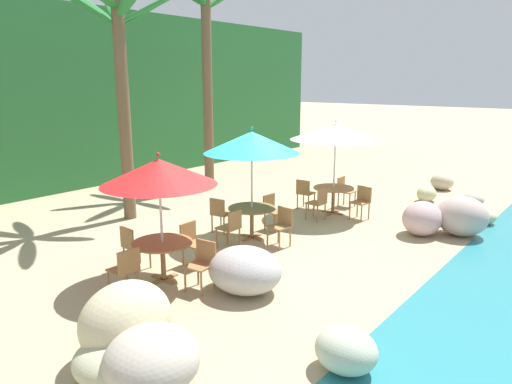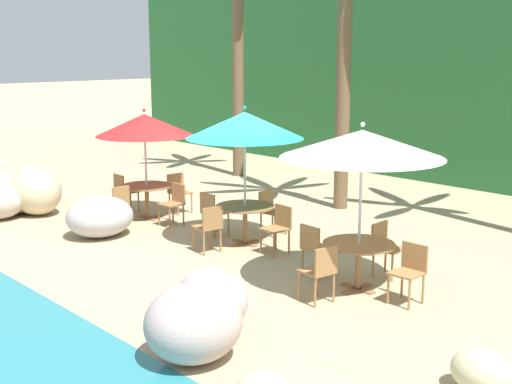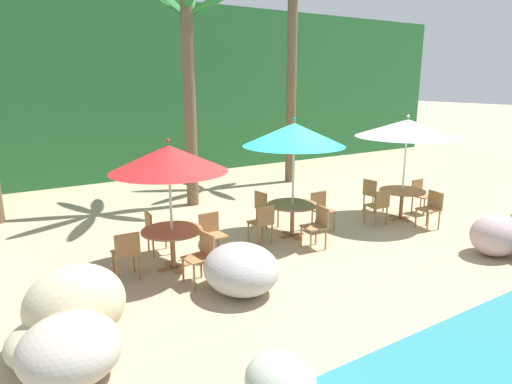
{
  "view_description": "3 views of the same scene",
  "coord_description": "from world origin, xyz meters",
  "px_view_note": "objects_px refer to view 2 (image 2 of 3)",
  "views": [
    {
      "loc": [
        -8.02,
        -6.63,
        3.61
      ],
      "look_at": [
        0.42,
        0.08,
        1.08
      ],
      "focal_mm": 33.63,
      "sensor_mm": 36.0,
      "label": 1
    },
    {
      "loc": [
        9.59,
        -8.31,
        3.64
      ],
      "look_at": [
        0.44,
        0.2,
        1.01
      ],
      "focal_mm": 48.36,
      "sensor_mm": 36.0,
      "label": 2
    },
    {
      "loc": [
        -5.49,
        -7.49,
        3.34
      ],
      "look_at": [
        -0.46,
        0.42,
        1.03
      ],
      "focal_mm": 31.77,
      "sensor_mm": 36.0,
      "label": 3
    }
  ],
  "objects_px": {
    "umbrella_teal": "(245,125)",
    "chair_white_right": "(321,270)",
    "chair_red_left": "(123,190)",
    "dining_table_white": "(359,251)",
    "dining_table_red": "(147,191)",
    "umbrella_white": "(362,144)",
    "dining_table_teal": "(245,212)",
    "chair_red_seaward": "(174,201)",
    "chair_teal_right": "(209,225)",
    "chair_white_inland": "(385,245)",
    "chair_red_inland": "(178,190)",
    "chair_red_right": "(118,203)",
    "umbrella_red": "(145,125)",
    "palm_tree_nearest": "(237,19)",
    "palm_tree_second": "(345,23)",
    "chair_white_seaward": "(410,269)",
    "chair_white_left": "(314,246)",
    "chair_teal_seaward": "(279,225)",
    "chair_teal_left": "(212,211)",
    "chair_teal_inland": "(270,209)"
  },
  "relations": [
    {
      "from": "dining_table_teal",
      "to": "umbrella_white",
      "type": "relative_size",
      "value": 0.43
    },
    {
      "from": "chair_red_right",
      "to": "palm_tree_second",
      "type": "bearing_deg",
      "value": 67.02
    },
    {
      "from": "chair_red_left",
      "to": "dining_table_white",
      "type": "xyz_separation_m",
      "value": [
        6.78,
        -0.13,
        0.1
      ]
    },
    {
      "from": "chair_white_seaward",
      "to": "umbrella_red",
      "type": "bearing_deg",
      "value": 179.5
    },
    {
      "from": "chair_teal_right",
      "to": "chair_red_left",
      "type": "bearing_deg",
      "value": 171.39
    },
    {
      "from": "umbrella_red",
      "to": "chair_red_left",
      "type": "xyz_separation_m",
      "value": [
        -0.85,
        -0.05,
        -1.52
      ]
    },
    {
      "from": "chair_red_right",
      "to": "palm_tree_second",
      "type": "distance_m",
      "value": 6.27
    },
    {
      "from": "dining_table_teal",
      "to": "chair_white_right",
      "type": "height_order",
      "value": "chair_white_right"
    },
    {
      "from": "chair_red_seaward",
      "to": "palm_tree_nearest",
      "type": "bearing_deg",
      "value": 125.47
    },
    {
      "from": "umbrella_teal",
      "to": "chair_teal_seaward",
      "type": "bearing_deg",
      "value": 3.03
    },
    {
      "from": "chair_teal_left",
      "to": "umbrella_white",
      "type": "bearing_deg",
      "value": -4.61
    },
    {
      "from": "dining_table_teal",
      "to": "chair_white_inland",
      "type": "relative_size",
      "value": 1.26
    },
    {
      "from": "chair_white_left",
      "to": "chair_white_inland",
      "type": "bearing_deg",
      "value": 51.53
    },
    {
      "from": "umbrella_red",
      "to": "palm_tree_nearest",
      "type": "distance_m",
      "value": 5.97
    },
    {
      "from": "dining_table_red",
      "to": "palm_tree_nearest",
      "type": "bearing_deg",
      "value": 117.55
    },
    {
      "from": "umbrella_red",
      "to": "chair_white_inland",
      "type": "distance_m",
      "value": 6.02
    },
    {
      "from": "chair_red_inland",
      "to": "palm_tree_nearest",
      "type": "bearing_deg",
      "value": 122.07
    },
    {
      "from": "umbrella_red",
      "to": "dining_table_red",
      "type": "height_order",
      "value": "umbrella_red"
    },
    {
      "from": "chair_red_seaward",
      "to": "chair_teal_inland",
      "type": "distance_m",
      "value": 2.1
    },
    {
      "from": "chair_white_seaward",
      "to": "chair_white_left",
      "type": "height_order",
      "value": "same"
    },
    {
      "from": "dining_table_red",
      "to": "chair_red_left",
      "type": "relative_size",
      "value": 1.26
    },
    {
      "from": "umbrella_white",
      "to": "dining_table_white",
      "type": "distance_m",
      "value": 1.64
    },
    {
      "from": "umbrella_white",
      "to": "dining_table_white",
      "type": "height_order",
      "value": "umbrella_white"
    },
    {
      "from": "dining_table_white",
      "to": "chair_white_inland",
      "type": "height_order",
      "value": "chair_white_inland"
    },
    {
      "from": "umbrella_teal",
      "to": "chair_white_right",
      "type": "distance_m",
      "value": 3.72
    },
    {
      "from": "dining_table_red",
      "to": "umbrella_white",
      "type": "relative_size",
      "value": 0.43
    },
    {
      "from": "umbrella_red",
      "to": "chair_teal_left",
      "type": "bearing_deg",
      "value": 3.78
    },
    {
      "from": "chair_red_inland",
      "to": "chair_red_right",
      "type": "bearing_deg",
      "value": -82.92
    },
    {
      "from": "chair_white_inland",
      "to": "palm_tree_nearest",
      "type": "height_order",
      "value": "palm_tree_nearest"
    },
    {
      "from": "umbrella_white",
      "to": "chair_white_inland",
      "type": "relative_size",
      "value": 2.96
    },
    {
      "from": "chair_teal_inland",
      "to": "dining_table_white",
      "type": "distance_m",
      "value": 3.46
    },
    {
      "from": "dining_table_red",
      "to": "palm_tree_second",
      "type": "height_order",
      "value": "palm_tree_second"
    },
    {
      "from": "chair_teal_right",
      "to": "dining_table_red",
      "type": "bearing_deg",
      "value": 168.0
    },
    {
      "from": "chair_white_left",
      "to": "palm_tree_second",
      "type": "height_order",
      "value": "palm_tree_second"
    },
    {
      "from": "chair_red_left",
      "to": "dining_table_white",
      "type": "distance_m",
      "value": 6.78
    },
    {
      "from": "chair_red_seaward",
      "to": "umbrella_red",
      "type": "bearing_deg",
      "value": -172.64
    },
    {
      "from": "chair_white_right",
      "to": "dining_table_white",
      "type": "bearing_deg",
      "value": 89.83
    },
    {
      "from": "chair_teal_right",
      "to": "umbrella_white",
      "type": "bearing_deg",
      "value": 8.12
    },
    {
      "from": "chair_teal_seaward",
      "to": "dining_table_white",
      "type": "height_order",
      "value": "chair_teal_seaward"
    },
    {
      "from": "chair_red_seaward",
      "to": "chair_teal_seaward",
      "type": "bearing_deg",
      "value": 3.52
    },
    {
      "from": "dining_table_teal",
      "to": "chair_teal_right",
      "type": "height_order",
      "value": "chair_teal_right"
    },
    {
      "from": "chair_teal_left",
      "to": "chair_teal_seaward",
      "type": "bearing_deg",
      "value": 5.12
    },
    {
      "from": "dining_table_teal",
      "to": "palm_tree_second",
      "type": "relative_size",
      "value": 0.19
    },
    {
      "from": "chair_red_right",
      "to": "chair_red_left",
      "type": "bearing_deg",
      "value": 142.76
    },
    {
      "from": "dining_table_red",
      "to": "chair_red_seaward",
      "type": "height_order",
      "value": "chair_red_seaward"
    },
    {
      "from": "chair_red_seaward",
      "to": "chair_red_right",
      "type": "relative_size",
      "value": 1.0
    },
    {
      "from": "dining_table_red",
      "to": "chair_white_left",
      "type": "xyz_separation_m",
      "value": [
        5.08,
        -0.23,
        -0.1
      ]
    },
    {
      "from": "chair_teal_seaward",
      "to": "dining_table_white",
      "type": "bearing_deg",
      "value": -12.02
    },
    {
      "from": "chair_white_inland",
      "to": "chair_teal_right",
      "type": "bearing_deg",
      "value": -156.26
    },
    {
      "from": "chair_red_seaward",
      "to": "chair_red_inland",
      "type": "relative_size",
      "value": 1.0
    }
  ]
}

